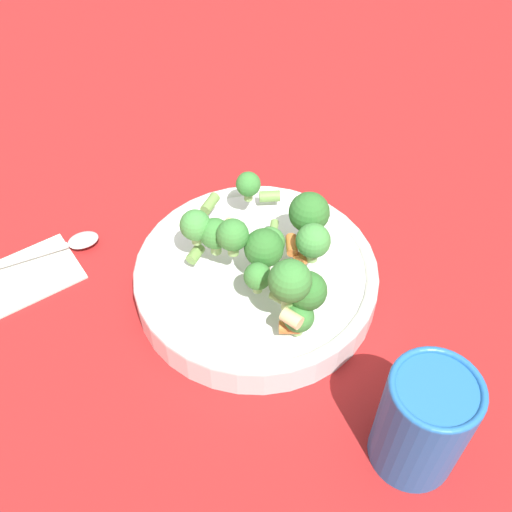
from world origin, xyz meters
TOP-DOWN VIEW (x-y plane):
  - ground_plane at (0.00, 0.00)m, footprint 3.00×3.00m
  - bowl at (0.00, 0.00)m, footprint 0.26×0.26m
  - pasta_salad at (-0.02, 0.00)m, footprint 0.20×0.15m
  - cup at (-0.23, 0.05)m, footprint 0.08×0.08m
  - napkin at (0.21, 0.17)m, footprint 0.11×0.14m
  - spoon at (0.21, 0.13)m, footprint 0.09×0.18m

SIDE VIEW (x-z plane):
  - ground_plane at x=0.00m, z-range 0.00..0.00m
  - napkin at x=0.21m, z-range 0.00..0.01m
  - spoon at x=0.21m, z-range 0.01..0.02m
  - bowl at x=0.00m, z-range 0.00..0.04m
  - cup at x=-0.23m, z-range 0.00..0.12m
  - pasta_salad at x=-0.02m, z-range 0.04..0.13m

